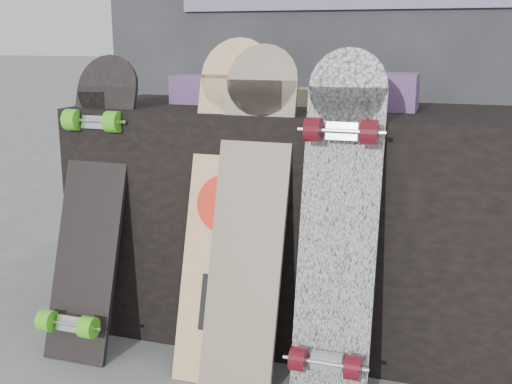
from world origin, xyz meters
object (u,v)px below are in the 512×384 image
(longboard_geisha, at_px, (226,199))
(skateboard_dark, at_px, (92,201))
(vendor_table, at_px, (309,221))
(longboard_cascadia, at_px, (338,222))
(longboard_celtic, at_px, (251,205))

(longboard_geisha, bearing_deg, skateboard_dark, -178.23)
(vendor_table, relative_size, longboard_cascadia, 1.59)
(longboard_cascadia, relative_size, skateboard_dark, 1.03)
(longboard_cascadia, xyz_separation_m, skateboard_dark, (-0.84, 0.03, -0.01))
(longboard_geisha, height_order, skateboard_dark, longboard_geisha)
(longboard_geisha, xyz_separation_m, longboard_cascadia, (0.36, -0.05, -0.03))
(vendor_table, distance_m, longboard_geisha, 0.41)
(skateboard_dark, bearing_deg, vendor_table, 27.75)
(longboard_geisha, height_order, longboard_celtic, longboard_geisha)
(longboard_celtic, bearing_deg, longboard_geisha, 169.37)
(longboard_cascadia, bearing_deg, longboard_geisha, 172.48)
(longboard_geisha, bearing_deg, longboard_cascadia, -7.52)
(longboard_geisha, xyz_separation_m, longboard_celtic, (0.09, -0.02, -0.01))
(vendor_table, height_order, longboard_geisha, longboard_geisha)
(longboard_cascadia, distance_m, skateboard_dark, 0.84)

